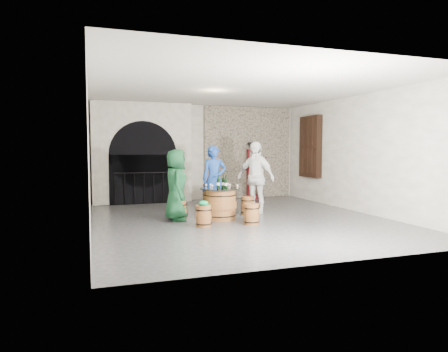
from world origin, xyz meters
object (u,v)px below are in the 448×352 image
object	(u,v)px
corking_press	(253,166)
person_white	(255,178)
barrel_stool_near_left	(204,216)
barrel_stool_left	(179,211)
wine_bottle_center	(226,183)
barrel_stool_near_right	(251,214)
wine_bottle_right	(223,183)
person_green	(176,185)
barrel_stool_right	(248,206)
barrel_table	(220,204)
side_barrel	(210,194)
wine_bottle_left	(218,183)
barrel_stool_far	(214,204)
person_blue	(214,179)

from	to	relation	value
corking_press	person_white	bearing A→B (deg)	-119.22
barrel_stool_near_left	barrel_stool_left	bearing A→B (deg)	109.70
person_white	wine_bottle_center	distance (m)	1.23
barrel_stool_near_right	wine_bottle_right	distance (m)	1.20
person_green	corking_press	distance (m)	4.78
barrel_stool_right	person_white	world-z (taller)	person_white
wine_bottle_right	barrel_table	bearing A→B (deg)	-152.22
corking_press	side_barrel	bearing A→B (deg)	-165.99
barrel_stool_near_right	corking_press	size ratio (longest dim) A/B	0.25
wine_bottle_center	person_green	bearing A→B (deg)	165.80
wine_bottle_left	person_green	bearing A→B (deg)	172.39
barrel_stool_far	wine_bottle_center	bearing A→B (deg)	-92.13
person_green	wine_bottle_right	bearing A→B (deg)	-89.17
wine_bottle_left	barrel_stool_near_right	bearing A→B (deg)	-62.01
wine_bottle_right	side_barrel	size ratio (longest dim) A/B	0.52
barrel_table	barrel_stool_far	world-z (taller)	barrel_table
person_green	wine_bottle_left	bearing A→B (deg)	-89.24
person_green	person_white	world-z (taller)	person_white
barrel_table	barrel_stool_near_right	bearing A→B (deg)	-61.36
barrel_stool_left	wine_bottle_center	bearing A→B (deg)	-14.39
barrel_stool_near_left	corking_press	world-z (taller)	corking_press
wine_bottle_center	side_barrel	bearing A→B (deg)	81.24
wine_bottle_center	wine_bottle_right	world-z (taller)	same
barrel_stool_near_right	side_barrel	world-z (taller)	side_barrel
barrel_stool_near_left	wine_bottle_left	bearing A→B (deg)	53.78
barrel_stool_near_left	corking_press	distance (m)	5.33
person_white	side_barrel	world-z (taller)	person_white
side_barrel	barrel_table	bearing A→B (deg)	-101.41
barrel_table	wine_bottle_left	bearing A→B (deg)	108.91
person_white	wine_bottle_right	xyz separation A→B (m)	(-1.07, -0.49, -0.06)
barrel_stool_near_left	wine_bottle_right	world-z (taller)	wine_bottle_right
barrel_stool_far	side_barrel	xyz separation A→B (m)	(0.41, 1.85, 0.07)
barrel_stool_near_left	wine_bottle_right	bearing A→B (deg)	48.18
barrel_stool_left	barrel_stool_far	world-z (taller)	same
person_white	barrel_table	bearing A→B (deg)	-97.95
person_green	wine_bottle_right	xyz separation A→B (m)	(1.14, -0.15, 0.04)
barrel_stool_near_left	person_white	xyz separation A→B (m)	(1.81, 1.31, 0.73)
barrel_table	corking_press	bearing A→B (deg)	56.23
barrel_stool_far	wine_bottle_center	xyz separation A→B (m)	(-0.04, -1.07, 0.66)
person_blue	person_green	bearing A→B (deg)	-139.47
person_blue	side_barrel	bearing A→B (deg)	83.81
wine_bottle_left	wine_bottle_center	distance (m)	0.21
barrel_stool_far	wine_bottle_left	xyz separation A→B (m)	(-0.18, -0.92, 0.66)
barrel_stool_left	barrel_stool_right	xyz separation A→B (m)	(1.88, 0.23, 0.00)
barrel_stool_near_left	wine_bottle_center	distance (m)	1.21
person_green	person_blue	xyz separation A→B (m)	(1.21, 0.82, 0.05)
barrel_table	barrel_stool_right	world-z (taller)	barrel_table
person_blue	person_white	xyz separation A→B (m)	(1.00, -0.48, 0.05)
wine_bottle_right	wine_bottle_left	bearing A→B (deg)	173.03
barrel_table	wine_bottle_right	bearing A→B (deg)	27.78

